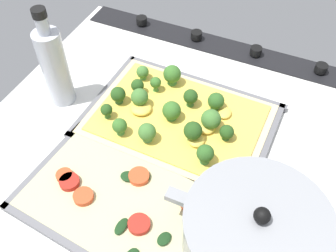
{
  "coord_description": "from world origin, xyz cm",
  "views": [
    {
      "loc": [
        -18.16,
        41.79,
        59.13
      ],
      "look_at": [
        0.98,
        -0.9,
        4.28
      ],
      "focal_mm": 40.73,
      "sensor_mm": 36.0,
      "label": 1
    }
  ],
  "objects_px": {
    "baking_tray_back": "(121,204)",
    "veggie_pizza_back": "(120,202)",
    "cooking_pot": "(254,236)",
    "oil_bottle": "(55,66)",
    "baking_tray_front": "(179,122)",
    "broccoli_pizza": "(176,116)"
  },
  "relations": [
    {
      "from": "broccoli_pizza",
      "to": "veggie_pizza_back",
      "type": "relative_size",
      "value": 1.04
    },
    {
      "from": "cooking_pot",
      "to": "oil_bottle",
      "type": "xyz_separation_m",
      "value": [
        0.46,
        -0.17,
        0.04
      ]
    },
    {
      "from": "baking_tray_back",
      "to": "cooking_pot",
      "type": "height_order",
      "value": "cooking_pot"
    },
    {
      "from": "baking_tray_back",
      "to": "broccoli_pizza",
      "type": "bearing_deg",
      "value": -93.15
    },
    {
      "from": "baking_tray_front",
      "to": "broccoli_pizza",
      "type": "xyz_separation_m",
      "value": [
        0.01,
        0.0,
        0.02
      ]
    },
    {
      "from": "cooking_pot",
      "to": "broccoli_pizza",
      "type": "bearing_deg",
      "value": -43.49
    },
    {
      "from": "broccoli_pizza",
      "to": "baking_tray_front",
      "type": "bearing_deg",
      "value": -169.92
    },
    {
      "from": "baking_tray_back",
      "to": "oil_bottle",
      "type": "distance_m",
      "value": 0.31
    },
    {
      "from": "cooking_pot",
      "to": "veggie_pizza_back",
      "type": "bearing_deg",
      "value": 3.05
    },
    {
      "from": "baking_tray_back",
      "to": "veggie_pizza_back",
      "type": "height_order",
      "value": "veggie_pizza_back"
    },
    {
      "from": "veggie_pizza_back",
      "to": "baking_tray_back",
      "type": "bearing_deg",
      "value": -154.65
    },
    {
      "from": "baking_tray_front",
      "to": "oil_bottle",
      "type": "xyz_separation_m",
      "value": [
        0.26,
        0.04,
        0.09
      ]
    },
    {
      "from": "veggie_pizza_back",
      "to": "cooking_pot",
      "type": "xyz_separation_m",
      "value": [
        -0.22,
        -0.01,
        0.04
      ]
    },
    {
      "from": "baking_tray_front",
      "to": "veggie_pizza_back",
      "type": "bearing_deg",
      "value": 85.35
    },
    {
      "from": "cooking_pot",
      "to": "oil_bottle",
      "type": "relative_size",
      "value": 1.29
    },
    {
      "from": "oil_bottle",
      "to": "cooking_pot",
      "type": "bearing_deg",
      "value": 160.25
    },
    {
      "from": "baking_tray_front",
      "to": "oil_bottle",
      "type": "bearing_deg",
      "value": 8.03
    },
    {
      "from": "baking_tray_front",
      "to": "broccoli_pizza",
      "type": "distance_m",
      "value": 0.02
    },
    {
      "from": "baking_tray_back",
      "to": "veggie_pizza_back",
      "type": "relative_size",
      "value": 1.08
    },
    {
      "from": "baking_tray_back",
      "to": "oil_bottle",
      "type": "xyz_separation_m",
      "value": [
        0.24,
        -0.18,
        0.09
      ]
    },
    {
      "from": "broccoli_pizza",
      "to": "cooking_pot",
      "type": "distance_m",
      "value": 0.29
    },
    {
      "from": "veggie_pizza_back",
      "to": "oil_bottle",
      "type": "distance_m",
      "value": 0.31
    }
  ]
}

